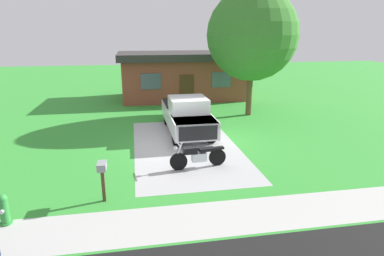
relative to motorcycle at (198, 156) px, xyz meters
name	(u,v)px	position (x,y,z in m)	size (l,w,h in m)	color
ground_plane	(186,147)	(-0.09, 2.42, -0.47)	(80.00, 80.00, 0.00)	green
driveway_pad	(186,147)	(-0.09, 2.42, -0.47)	(4.59, 8.82, 0.01)	#ACACAC
sidewalk_strip	(219,218)	(-0.09, -3.58, -0.47)	(36.00, 1.80, 0.01)	#B5B5B0
motorcycle	(198,156)	(0.00, 0.00, 0.00)	(2.21, 0.70, 1.09)	black
pickup_truck	(187,114)	(0.32, 4.64, 0.48)	(2.08, 5.66, 1.90)	black
fire_hydrant	(4,210)	(-5.84, -2.85, -0.05)	(0.32, 0.40, 0.87)	#2D8C38
mailbox	(102,171)	(-3.32, -2.03, 0.51)	(0.26, 0.48, 1.26)	#4C3823
shade_tree	(252,35)	(4.72, 7.62, 4.34)	(5.35, 5.35, 7.49)	brown
neighbor_house	(182,75)	(1.43, 13.93, 1.32)	(9.60, 5.60, 3.50)	brown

